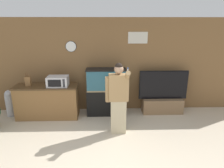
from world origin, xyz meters
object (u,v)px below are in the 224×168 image
counter_island (48,101)px  tv_on_stand (162,100)px  microwave (58,81)px  knife_block (28,81)px  person_standing (118,98)px  trash_bin (10,103)px  aquarium_on_stand (106,92)px

counter_island → tv_on_stand: bearing=3.5°
microwave → knife_block: size_ratio=1.53×
counter_island → knife_block: 0.73m
knife_block → person_standing: person_standing is taller
counter_island → person_standing: bearing=-25.1°
person_standing → counter_island: bearing=154.9°
counter_island → microwave: bearing=-7.4°
tv_on_stand → person_standing: 1.76m
microwave → trash_bin: (-1.37, 0.16, -0.64)m
counter_island → knife_block: (-0.45, 0.01, 0.57)m
knife_block → person_standing: bearing=-20.8°
knife_block → aquarium_on_stand: (2.03, 0.14, -0.37)m
microwave → knife_block: knife_block is taller
counter_island → trash_bin: (-1.05, 0.12, -0.07)m
aquarium_on_stand → trash_bin: size_ratio=1.76×
microwave → person_standing: size_ratio=0.32×
person_standing → trash_bin: (-2.88, 0.98, -0.48)m
knife_block → trash_bin: bearing=169.5°
aquarium_on_stand → counter_island: bearing=-174.8°
tv_on_stand → trash_bin: 4.20m
tv_on_stand → aquarium_on_stand: bearing=-178.1°
microwave → tv_on_stand: (2.83, 0.24, -0.66)m
counter_island → person_standing: size_ratio=1.00×
microwave → person_standing: bearing=-28.5°
knife_block → aquarium_on_stand: aquarium_on_stand is taller
tv_on_stand → trash_bin: bearing=-179.0°
microwave → tv_on_stand: bearing=4.8°
counter_island → aquarium_on_stand: (1.57, 0.14, 0.20)m
aquarium_on_stand → trash_bin: 2.63m
microwave → counter_island: bearing=172.6°
microwave → aquarium_on_stand: 1.31m
aquarium_on_stand → tv_on_stand: size_ratio=0.96×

